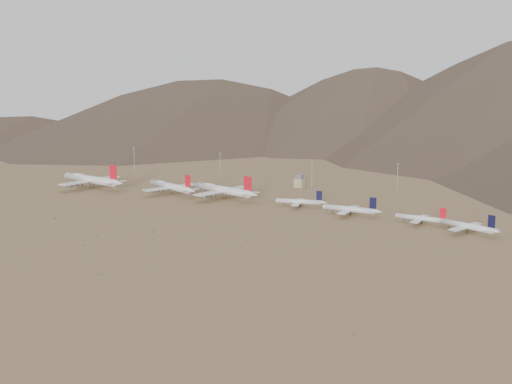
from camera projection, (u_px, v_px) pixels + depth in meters
The scene contains 15 objects.
ground at pixel (198, 208), 497.79m from camera, with size 3000.00×3000.00×0.00m, color #9F7B52.
mountain_ridge at pixel (459, 48), 1242.26m from camera, with size 4400.00×1000.00×300.00m.
widebody_west at pixel (91, 179), 580.00m from camera, with size 79.76×62.03×23.79m.
widebody_centre at pixel (171, 186), 552.58m from camera, with size 63.39×50.53×19.63m.
widebody_east at pixel (223, 190), 531.99m from camera, with size 72.14×56.81×21.82m.
narrowbody_a at pixel (300, 202), 499.19m from camera, with size 40.25×29.70×13.56m.
narrowbody_b at pixel (351, 209), 468.67m from camera, with size 45.95×32.85×15.16m.
narrowbody_c at pixel (422, 218), 442.28m from camera, with size 39.42×28.17×13.00m.
narrowbody_d at pixel (468, 226), 417.28m from camera, with size 42.99×32.16×14.86m.
control_tower at pixel (299, 182), 585.32m from camera, with size 8.00×8.00×12.00m.
mast_far_west at pixel (134, 158), 683.85m from camera, with size 2.00×0.60×25.70m.
mast_west at pixel (220, 164), 634.26m from camera, with size 2.00×0.60×25.70m.
mast_centre at pixel (312, 175), 566.17m from camera, with size 2.00×0.60×25.70m.
mast_east at pixel (397, 176), 560.08m from camera, with size 2.00×0.60×25.70m.
desert_scrub at pixel (49, 226), 436.87m from camera, with size 398.53×171.97×0.93m.
Camera 1 is at (277.50, -402.94, 103.00)m, focal length 45.00 mm.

